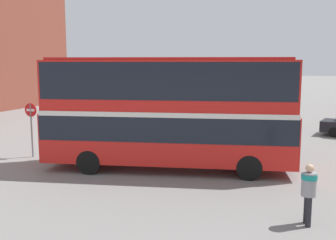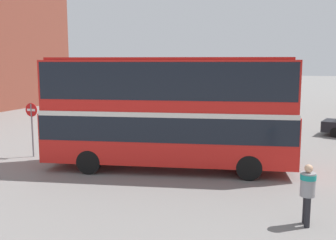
{
  "view_description": "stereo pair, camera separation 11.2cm",
  "coord_description": "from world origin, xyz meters",
  "px_view_note": "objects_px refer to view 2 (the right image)",
  "views": [
    {
      "loc": [
        5.34,
        -15.42,
        4.49
      ],
      "look_at": [
        0.19,
        -0.16,
        2.1
      ],
      "focal_mm": 42.0,
      "sensor_mm": 36.0,
      "label": 1
    },
    {
      "loc": [
        5.44,
        -15.38,
        4.49
      ],
      "look_at": [
        0.19,
        -0.16,
        2.1
      ],
      "focal_mm": 42.0,
      "sensor_mm": 36.0,
      "label": 2
    }
  ],
  "objects_px": {
    "pedestrian_foreground": "(308,188)",
    "no_entry_sign": "(32,121)",
    "parked_car_kerb_near": "(200,106)",
    "double_decker_bus": "(168,107)"
  },
  "relations": [
    {
      "from": "pedestrian_foreground",
      "to": "no_entry_sign",
      "type": "xyz_separation_m",
      "value": [
        -12.29,
        4.19,
        0.67
      ]
    },
    {
      "from": "pedestrian_foreground",
      "to": "parked_car_kerb_near",
      "type": "height_order",
      "value": "pedestrian_foreground"
    },
    {
      "from": "no_entry_sign",
      "to": "double_decker_bus",
      "type": "bearing_deg",
      "value": 0.08
    },
    {
      "from": "pedestrian_foreground",
      "to": "double_decker_bus",
      "type": "bearing_deg",
      "value": -47.84
    },
    {
      "from": "double_decker_bus",
      "to": "no_entry_sign",
      "type": "height_order",
      "value": "double_decker_bus"
    },
    {
      "from": "parked_car_kerb_near",
      "to": "no_entry_sign",
      "type": "bearing_deg",
      "value": -109.32
    },
    {
      "from": "double_decker_bus",
      "to": "parked_car_kerb_near",
      "type": "xyz_separation_m",
      "value": [
        -2.81,
        16.43,
        -1.83
      ]
    },
    {
      "from": "pedestrian_foreground",
      "to": "parked_car_kerb_near",
      "type": "relative_size",
      "value": 0.37
    },
    {
      "from": "double_decker_bus",
      "to": "no_entry_sign",
      "type": "relative_size",
      "value": 4.09
    },
    {
      "from": "double_decker_bus",
      "to": "pedestrian_foreground",
      "type": "distance_m",
      "value": 7.09
    }
  ]
}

